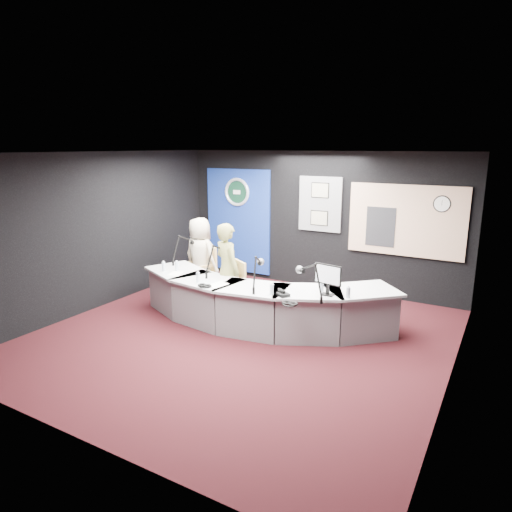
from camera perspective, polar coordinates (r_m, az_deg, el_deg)
The scene contains 33 objects.
ground at distance 7.23m, azimuth -1.80°, elevation -10.01°, with size 6.00×6.00×0.00m, color black.
ceiling at distance 6.62m, azimuth -1.98°, elevation 12.78°, with size 6.00×6.00×0.02m, color silver.
wall_back at distance 9.43m, azimuth 7.73°, elevation 4.37°, with size 6.00×0.02×2.80m, color black.
wall_front at distance 4.61m, azimuth -21.91°, elevation -6.34°, with size 6.00×0.02×2.80m, color black.
wall_left at distance 8.71m, azimuth -18.96°, elevation 2.99°, with size 0.02×6.00×2.80m, color black.
wall_right at distance 5.85m, azimuth 24.05°, elevation -2.41°, with size 0.02×6.00×2.80m, color black.
broadcast_desk at distance 7.55m, azimuth 0.05°, elevation -5.88°, with size 4.50×1.90×0.75m, color #B3B6B8, non-canonical shape.
backdrop_panel at distance 10.28m, azimuth -2.24°, elevation 4.40°, with size 1.60×0.05×2.30m, color navy.
agency_seal at distance 10.16m, azimuth -2.39°, elevation 7.99°, with size 0.63×0.63×0.07m, color silver.
seal_center at distance 10.17m, azimuth -2.38°, elevation 7.99°, with size 0.48×0.48×0.01m, color #0D3120.
pinboard at distance 9.33m, azimuth 8.01°, elevation 6.44°, with size 0.90×0.04×1.10m, color slate.
framed_photo_upper at distance 9.28m, azimuth 8.00°, elevation 8.13°, with size 0.34×0.02×0.27m, color gray.
framed_photo_lower at distance 9.35m, azimuth 7.89°, elevation 4.72°, with size 0.34×0.02×0.27m, color gray.
booth_window_frame at distance 8.88m, azimuth 18.22°, elevation 4.22°, with size 2.12×0.06×1.32m, color tan.
booth_glow at distance 8.87m, azimuth 18.21°, elevation 4.21°, with size 2.00×0.02×1.20m, color #D4B586.
equipment_rack at distance 8.97m, azimuth 15.30°, elevation 3.54°, with size 0.55×0.02×0.75m, color black.
wall_clock at distance 8.71m, azimuth 22.23°, elevation 6.05°, with size 0.28×0.28×0.01m, color white.
armchair_left at distance 9.10m, azimuth -6.94°, elevation -2.04°, with size 0.51×0.51×0.91m, color tan, non-canonical shape.
armchair_right at distance 7.95m, azimuth -3.56°, elevation -4.01°, with size 0.55×0.55×0.98m, color tan, non-canonical shape.
draped_jacket at distance 9.30m, azimuth -6.72°, elevation -0.63°, with size 0.50×0.10×0.70m, color gray.
person_man at distance 9.02m, azimuth -7.00°, elevation -0.09°, with size 0.76×0.49×1.55m, color beige.
person_woman at distance 7.86m, azimuth -3.60°, elevation -1.76°, with size 0.60×0.39×1.63m, color olive.
computer_monitor at distance 6.74m, azimuth 9.01°, elevation -2.28°, with size 0.41×0.02×0.28m, color black.
desk_phone at distance 6.71m, azimuth 3.41°, elevation -4.82°, with size 0.18×0.14×0.04m, color black.
headphones_near at distance 6.38m, azimuth 4.25°, elevation -5.92°, with size 0.24×0.24×0.04m, color black.
headphones_far at distance 7.18m, azimuth -6.44°, elevation -3.71°, with size 0.20×0.20×0.03m, color black.
paper_stack at distance 7.98m, azimuth -10.03°, elevation -2.18°, with size 0.20×0.28×0.00m, color white.
notepad at distance 7.26m, azimuth -4.82°, elevation -3.60°, with size 0.22×0.32×0.00m, color white.
boom_mic_a at distance 8.67m, azimuth -8.95°, elevation 1.16°, with size 0.17×0.74×0.60m, color black, non-canonical shape.
boom_mic_b at distance 7.77m, azimuth -4.65°, elevation -0.18°, with size 0.22×0.73×0.60m, color black, non-canonical shape.
boom_mic_c at distance 7.00m, azimuth 0.16°, elevation -1.67°, with size 0.33×0.70×0.60m, color black, non-canonical shape.
boom_mic_d at distance 6.62m, azimuth 6.79°, elevation -2.66°, with size 0.62×0.48×0.60m, color black, non-canonical shape.
water_bottles at distance 7.25m, azimuth -1.41°, elevation -2.87°, with size 3.36×0.62×0.18m, color silver, non-canonical shape.
Camera 1 is at (3.48, -5.64, 2.90)m, focal length 32.00 mm.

